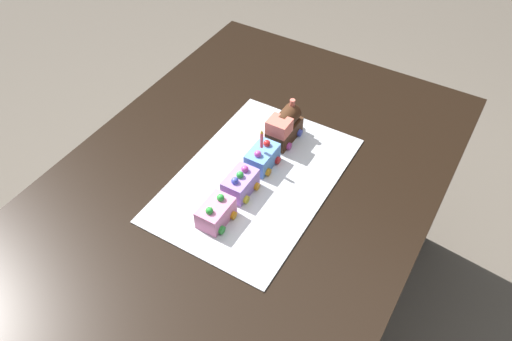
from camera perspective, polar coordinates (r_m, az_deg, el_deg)
The scene contains 8 objects.
ground_plane at distance 2.03m, azimuth -0.70°, elevation -15.15°, with size 8.00×8.00×0.00m, color #6B6054.
dining_table at distance 1.51m, azimuth -0.91°, elevation -3.37°, with size 1.40×1.00×0.74m.
cake_board at distance 1.42m, azimuth 0.00°, elevation -0.90°, with size 0.60×0.40×0.00m, color silver.
cake_locomotive at distance 1.51m, azimuth 3.20°, elevation 4.95°, with size 0.14×0.08×0.12m.
cake_car_caboose_sky_blue at distance 1.43m, azimuth 0.71°, elevation 1.51°, with size 0.10×0.08×0.07m.
cake_car_gondola_lavender at distance 1.36m, azimuth -1.78°, elevation -1.45°, with size 0.10×0.08×0.07m.
cake_car_flatbed_bubblegum at distance 1.30m, azimuth -4.54°, elevation -4.74°, with size 0.10×0.08×0.07m.
birthday_candle at distance 1.38m, azimuth 0.64°, elevation 3.58°, with size 0.01×0.01×0.06m.
Camera 1 is at (0.84, 0.52, 1.77)m, focal length 35.59 mm.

